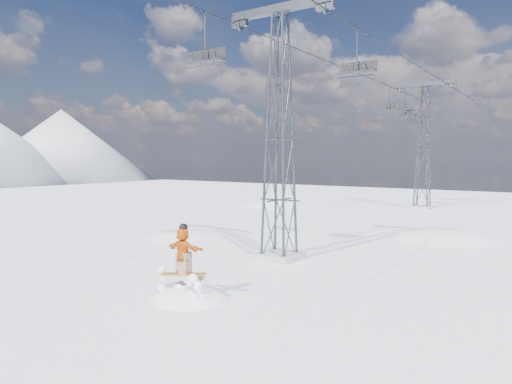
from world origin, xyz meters
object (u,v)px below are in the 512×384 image
lift_tower_near (280,140)px  snowboarder_jump (190,346)px  lift_tower_far (423,149)px  lift_chair_near (206,57)px

lift_tower_near → snowboarder_jump: lift_tower_near is taller
lift_tower_far → lift_chair_near: size_ratio=4.88×
lift_tower_near → snowboarder_jump: bearing=-85.0°
lift_tower_far → snowboarder_jump: (0.59, -31.67, -7.12)m
snowboarder_jump → lift_chair_near: size_ratio=2.78×
snowboarder_jump → lift_tower_far: bearing=91.1°
lift_tower_far → snowboarder_jump: bearing=-88.9°
lift_tower_near → lift_tower_far: bearing=90.0°
lift_chair_near → lift_tower_near: bearing=48.2°
lift_tower_near → lift_chair_near: lift_tower_near is taller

